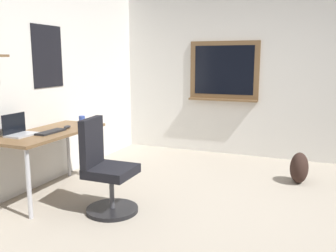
% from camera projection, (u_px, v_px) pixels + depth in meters
% --- Properties ---
extents(ground_plane, '(5.20, 5.20, 0.00)m').
position_uv_depth(ground_plane, '(235.00, 218.00, 3.52)').
color(ground_plane, '#9E9384').
rests_on(ground_plane, ground).
extents(wall_back, '(5.00, 0.30, 2.60)m').
position_uv_depth(wall_back, '(28.00, 78.00, 4.18)').
color(wall_back, silver).
rests_on(wall_back, ground).
extents(wall_right, '(0.22, 5.00, 2.60)m').
position_uv_depth(wall_right, '(270.00, 74.00, 5.52)').
color(wall_right, silver).
rests_on(wall_right, ground).
extents(desk, '(1.35, 0.60, 0.73)m').
position_uv_depth(desk, '(50.00, 138.00, 4.04)').
color(desk, brown).
rests_on(desk, ground).
extents(office_chair, '(0.52, 0.52, 0.95)m').
position_uv_depth(office_chair, '(105.00, 172.00, 3.61)').
color(office_chair, black).
rests_on(office_chair, ground).
extents(laptop, '(0.31, 0.21, 0.23)m').
position_uv_depth(laptop, '(19.00, 130.00, 3.79)').
color(laptop, '#ADAFB5').
rests_on(laptop, desk).
extents(keyboard, '(0.37, 0.13, 0.02)m').
position_uv_depth(keyboard, '(51.00, 132.00, 3.94)').
color(keyboard, black).
rests_on(keyboard, desk).
extents(computer_mouse, '(0.10, 0.06, 0.03)m').
position_uv_depth(computer_mouse, '(67.00, 127.00, 4.19)').
color(computer_mouse, '#262628').
rests_on(computer_mouse, desk).
extents(coffee_mug, '(0.08, 0.08, 0.09)m').
position_uv_depth(coffee_mug, '(82.00, 119.00, 4.53)').
color(coffee_mug, '#334CA5').
rests_on(coffee_mug, desk).
extents(backpack, '(0.32, 0.22, 0.39)m').
position_uv_depth(backpack, '(299.00, 168.00, 4.49)').
color(backpack, black).
rests_on(backpack, ground).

